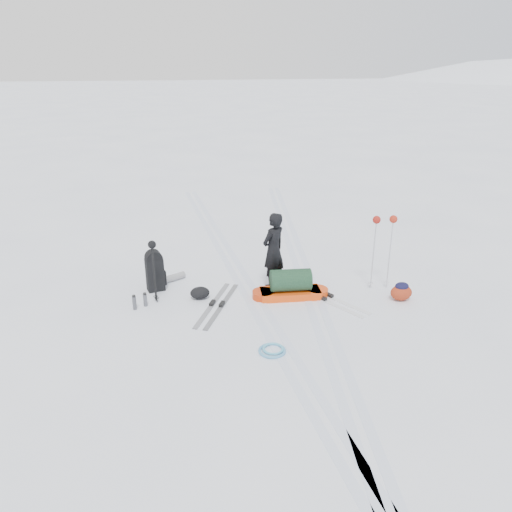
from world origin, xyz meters
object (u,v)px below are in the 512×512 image
(skier, at_px, (273,251))
(pulk_sled, at_px, (290,287))
(expedition_rucksack, at_px, (157,271))
(ski_poles_black, at_px, (153,252))

(skier, xyz_separation_m, pulk_sled, (0.23, -0.55, -0.57))
(skier, height_order, expedition_rucksack, skier)
(ski_poles_black, bearing_deg, pulk_sled, 13.15)
(expedition_rucksack, bearing_deg, skier, -20.78)
(skier, relative_size, expedition_rucksack, 1.83)
(expedition_rucksack, height_order, ski_poles_black, ski_poles_black)
(skier, relative_size, ski_poles_black, 1.25)
(pulk_sled, bearing_deg, skier, 116.99)
(expedition_rucksack, distance_m, ski_poles_black, 0.86)
(skier, bearing_deg, expedition_rucksack, -43.87)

